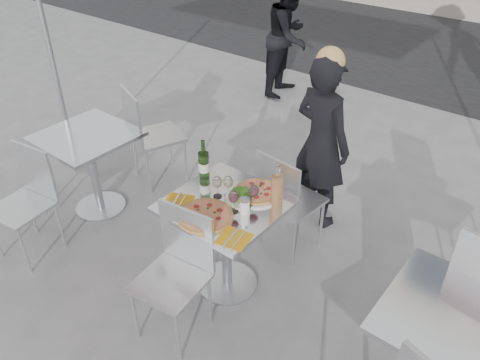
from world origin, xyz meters
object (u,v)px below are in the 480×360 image
Objects in this scene: side_chair_lnear at (28,193)px; wine_bottle at (204,164)px; chair_far at (285,196)px; side_table_right at (450,345)px; sugar_shaker at (245,206)px; chair_near at (178,264)px; napkin_right at (234,238)px; pedestrian_a at (288,36)px; wineglass_white_b at (228,183)px; salad_plate at (241,196)px; side_chair_lfar at (146,130)px; pizza_far at (257,192)px; woman_diner at (321,143)px; wineglass_red_b at (254,192)px; main_table at (226,228)px; pizza_near at (205,215)px; napkin_left at (178,202)px; carafe at (277,189)px; wineglass_red_a at (234,198)px; wineglass_white_a at (217,183)px.

side_chair_lnear is 2.96× the size of wine_bottle.
chair_far is 0.68m from wine_bottle.
sugar_shaker reaches higher than side_table_right.
chair_near is 0.42m from napkin_right.
chair_near is 4.05m from pedestrian_a.
wine_bottle is 0.28m from wineglass_white_b.
salad_plate is (-1.44, 0.08, 0.25)m from side_table_right.
side_chair_lfar reaches higher than pizza_far.
woman_diner is at bearing 142.34° from side_table_right.
wine_bottle is 0.47m from wineglass_red_b.
wineglass_red_b reaches higher than main_table.
pizza_far is 1.14× the size of wine_bottle.
chair_near is 0.70m from pizza_far.
pizza_far is 3.15× the size of sugar_shaker.
wineglass_white_b is at bearing 81.04° from chair_far.
napkin_right is (0.58, -0.38, -0.11)m from wine_bottle.
salad_plate is 1.40× the size of wineglass_red_b.
main_table is 0.30m from pizza_near.
chair_far reaches higher than napkin_left.
carafe is at bearing 79.34° from napkin_right.
wineglass_red_a reaches higher than napkin_right.
napkin_left is (-0.52, -0.38, -0.11)m from carafe.
wineglass_white_a is at bearing -138.65° from wineglass_white_b.
chair_far is at bearing 90.17° from wineglass_red_a.
wineglass_white_a is at bearing 162.34° from wineglass_red_a.
side_chair_lnear is 1.41m from wine_bottle.
pedestrian_a reaches higher than main_table.
sugar_shaker is (0.10, -0.09, 0.02)m from salad_plate.
salad_plate is (0.06, 0.08, 0.25)m from main_table.
salad_plate is 0.39m from napkin_right.
salad_plate is (0.08, 0.52, 0.27)m from chair_near.
side_chair_lfar reaches higher than salad_plate.
pizza_near is at bearing 98.79° from woman_diner.
chair_far is at bearing 85.09° from salad_plate.
chair_near is at bearing -165.64° from pedestrian_a.
wineglass_white_b is (1.42, -0.52, 0.29)m from side_chair_lfar.
salad_plate is at bearing 176.64° from side_table_right.
chair_near is 0.60× the size of woman_diner.
side_chair_lfar is at bearing 162.81° from wineglass_red_b.
carafe reaches higher than wineglass_white_b.
wineglass_white_a is (1.59, -3.23, 0.09)m from pedestrian_a.
sugar_shaker reaches higher than napkin_left.
carafe is (1.95, -3.05, 0.10)m from pedestrian_a.
chair_near is at bearing 98.69° from woman_diner.
carafe is at bearing 11.41° from napkin_left.
wine_bottle is at bearing 166.27° from wineglass_white_b.
carafe is (0.21, 0.11, 0.08)m from salad_plate.
sugar_shaker is 0.68× the size of wineglass_red_b.
wineglass_white_b is 0.66× the size of napkin_left.
wine_bottle is at bearing 24.55° from side_chair_lnear.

